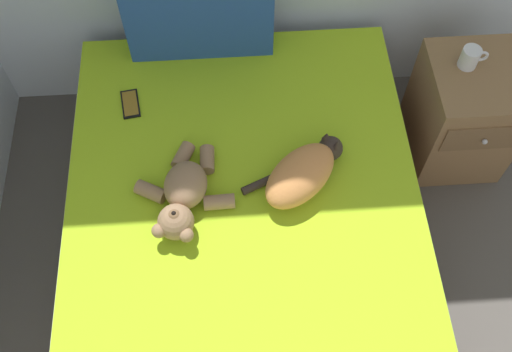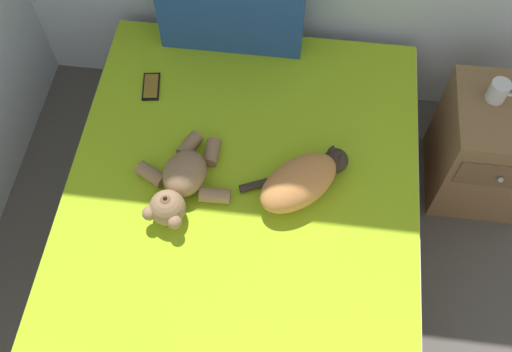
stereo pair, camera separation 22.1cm
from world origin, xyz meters
name	(u,v)px [view 2 (the right image)]	position (x,y,z in m)	size (l,w,h in m)	color
bed	(238,247)	(1.16, 3.04, 0.25)	(1.44, 2.01, 0.50)	olive
cat	(302,180)	(1.39, 3.21, 0.57)	(0.42, 0.37, 0.15)	#D18447
teddy_bear	(180,184)	(0.93, 3.14, 0.56)	(0.39, 0.46, 0.15)	#937051
cell_phone	(151,86)	(0.70, 3.64, 0.50)	(0.09, 0.16, 0.01)	black
nightstand	(486,148)	(2.21, 3.64, 0.29)	(0.41, 0.47, 0.57)	olive
mug	(499,91)	(2.16, 3.70, 0.62)	(0.12, 0.08, 0.09)	silver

